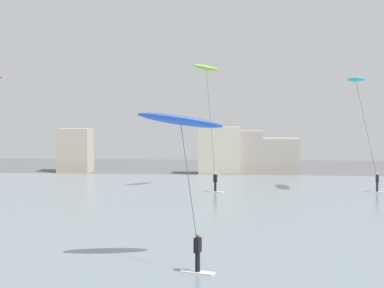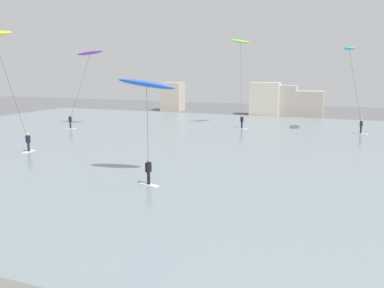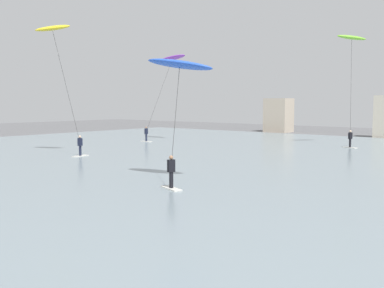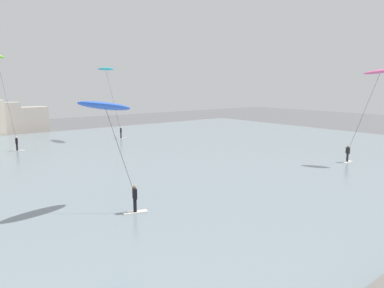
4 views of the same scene
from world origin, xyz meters
The scene contains 5 objects.
water_bay centered at (0.00, 31.09, 0.05)m, with size 84.00×52.00×0.10m, color gray.
far_shore_buildings centered at (-5.56, 59.62, 2.38)m, with size 27.24×4.45×5.25m.
kitesurfer_blue centered at (-3.78, 18.90, 5.86)m, with size 3.93×3.07×6.69m.
kitesurfer_cyan centered at (8.29, 43.75, 8.86)m, with size 3.25×3.83×9.61m.
kitesurfer_lime centered at (-4.22, 44.57, 9.63)m, with size 2.96×4.02×10.85m.
Camera 1 is at (-1.26, -5.91, 6.44)m, focal length 54.97 mm.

